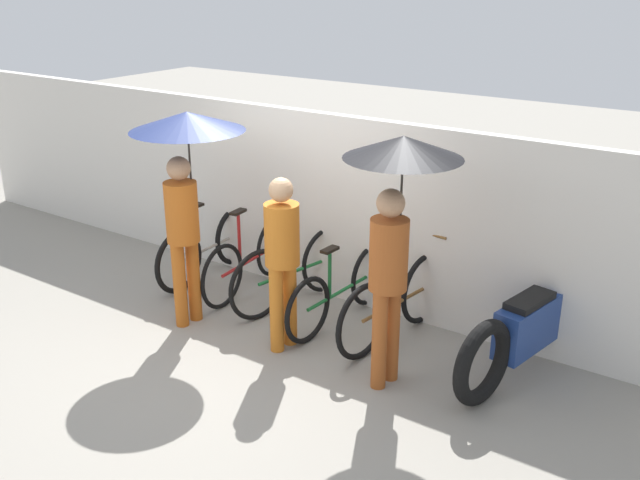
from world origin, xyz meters
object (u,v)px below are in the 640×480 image
at_px(parked_bicycle_2, 295,270).
at_px(parked_bicycle_4, 395,303).
at_px(parked_bicycle_1, 250,259).
at_px(pedestrian_leading, 186,157).
at_px(parked_bicycle_3, 341,289).
at_px(pedestrian_center, 282,251).
at_px(parked_bicycle_0, 209,247).
at_px(pedestrian_trailing, 397,197).
at_px(motorcycle, 526,330).

bearing_deg(parked_bicycle_2, parked_bicycle_4, -81.83).
bearing_deg(parked_bicycle_1, pedestrian_leading, 175.00).
xyz_separation_m(parked_bicycle_3, pedestrian_center, (-0.16, -0.75, 0.62)).
height_order(parked_bicycle_4, pedestrian_leading, pedestrian_leading).
xyz_separation_m(parked_bicycle_0, parked_bicycle_1, (0.62, -0.01, -0.00)).
distance_m(parked_bicycle_4, pedestrian_leading, 2.42).
bearing_deg(pedestrian_center, pedestrian_leading, -170.61).
relative_size(parked_bicycle_2, pedestrian_trailing, 0.79).
distance_m(pedestrian_leading, motorcycle, 3.49).
height_order(parked_bicycle_1, motorcycle, parked_bicycle_1).
bearing_deg(motorcycle, parked_bicycle_1, 101.11).
bearing_deg(pedestrian_leading, motorcycle, 21.19).
distance_m(parked_bicycle_3, motorcycle, 1.87).
height_order(parked_bicycle_1, parked_bicycle_4, parked_bicycle_1).
bearing_deg(parked_bicycle_3, parked_bicycle_1, 89.86).
bearing_deg(pedestrian_trailing, motorcycle, 47.14).
xyz_separation_m(parked_bicycle_4, pedestrian_leading, (-1.87, -0.78, 1.32)).
height_order(pedestrian_center, motorcycle, pedestrian_center).
bearing_deg(parked_bicycle_0, pedestrian_leading, -146.71).
relative_size(parked_bicycle_2, pedestrian_center, 1.02).
relative_size(pedestrian_trailing, motorcycle, 1.03).
bearing_deg(parked_bicycle_3, pedestrian_leading, 125.60).
xyz_separation_m(parked_bicycle_1, pedestrian_leading, (-0.00, -0.87, 1.33)).
xyz_separation_m(parked_bicycle_0, motorcycle, (3.74, 0.02, 0.04)).
height_order(parked_bicycle_2, pedestrian_center, pedestrian_center).
xyz_separation_m(pedestrian_leading, pedestrian_center, (1.09, 0.05, -0.73)).
bearing_deg(parked_bicycle_2, pedestrian_leading, 155.34).
height_order(pedestrian_trailing, motorcycle, pedestrian_trailing).
bearing_deg(parked_bicycle_2, motorcycle, -77.60).
xyz_separation_m(pedestrian_center, motorcycle, (2.03, 0.84, -0.56)).
relative_size(parked_bicycle_3, pedestrian_center, 1.03).
height_order(parked_bicycle_0, motorcycle, parked_bicycle_0).
relative_size(pedestrian_leading, pedestrian_center, 1.28).
distance_m(pedestrian_center, pedestrian_trailing, 1.31).
height_order(pedestrian_center, pedestrian_trailing, pedestrian_trailing).
xyz_separation_m(parked_bicycle_2, motorcycle, (2.49, 0.04, 0.02)).
bearing_deg(parked_bicycle_0, parked_bicycle_1, -92.80).
bearing_deg(pedestrian_center, parked_bicycle_4, 49.89).
bearing_deg(parked_bicycle_0, parked_bicycle_3, -94.43).
xyz_separation_m(pedestrian_leading, motorcycle, (3.12, 0.89, -1.29)).
height_order(parked_bicycle_3, pedestrian_trailing, pedestrian_trailing).
bearing_deg(motorcycle, pedestrian_center, 123.24).
height_order(parked_bicycle_1, parked_bicycle_2, parked_bicycle_2).
distance_m(parked_bicycle_2, parked_bicycle_3, 0.63).
relative_size(parked_bicycle_0, pedestrian_leading, 0.80).
xyz_separation_m(parked_bicycle_1, parked_bicycle_2, (0.62, -0.01, 0.02)).
xyz_separation_m(parked_bicycle_2, parked_bicycle_3, (0.62, -0.06, -0.04)).
distance_m(pedestrian_leading, pedestrian_center, 1.31).
bearing_deg(parked_bicycle_4, parked_bicycle_3, 96.72).
height_order(parked_bicycle_3, pedestrian_center, pedestrian_center).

